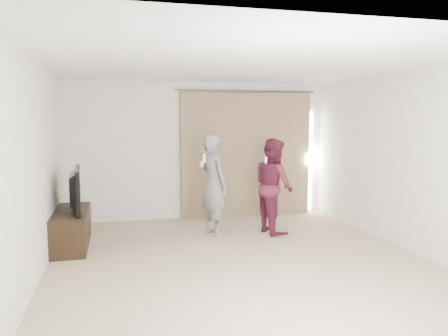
{
  "coord_description": "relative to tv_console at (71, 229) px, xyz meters",
  "views": [
    {
      "loc": [
        -1.59,
        -5.47,
        1.91
      ],
      "look_at": [
        0.07,
        1.2,
        1.13
      ],
      "focal_mm": 35.0,
      "sensor_mm": 36.0,
      "label": 1
    }
  ],
  "objects": [
    {
      "name": "floor",
      "position": [
        2.27,
        -1.28,
        -0.27
      ],
      "size": [
        5.5,
        5.5,
        0.0
      ],
      "primitive_type": "plane",
      "color": "#BDAB8D",
      "rests_on": "ground"
    },
    {
      "name": "wall_back",
      "position": [
        2.27,
        1.47,
        1.03
      ],
      "size": [
        5.0,
        0.04,
        2.6
      ],
      "primitive_type": "cube",
      "color": "silver",
      "rests_on": "ground"
    },
    {
      "name": "person_man",
      "position": [
        2.22,
        0.14,
        0.56
      ],
      "size": [
        0.59,
        0.71,
        1.67
      ],
      "color": "slate",
      "rests_on": "ground"
    },
    {
      "name": "curtain",
      "position": [
        3.18,
        1.4,
        0.93
      ],
      "size": [
        2.8,
        0.11,
        2.46
      ],
      "color": "#9B835F",
      "rests_on": "ground"
    },
    {
      "name": "wall_left",
      "position": [
        -0.23,
        -1.28,
        1.03
      ],
      "size": [
        0.04,
        5.5,
        2.6
      ],
      "color": "silver",
      "rests_on": "ground"
    },
    {
      "name": "ceiling",
      "position": [
        2.27,
        -1.28,
        2.33
      ],
      "size": [
        5.0,
        5.5,
        0.01
      ],
      "primitive_type": "cube",
      "color": "white",
      "rests_on": "wall_back"
    },
    {
      "name": "tv",
      "position": [
        0.0,
        0.0,
        0.59
      ],
      "size": [
        0.23,
        1.12,
        0.64
      ],
      "primitive_type": "imported",
      "rotation": [
        0.0,
        0.0,
        1.64
      ],
      "color": "black",
      "rests_on": "tv_console"
    },
    {
      "name": "scratching_post",
      "position": [
        0.17,
        1.12,
        -0.1
      ],
      "size": [
        0.32,
        0.32,
        0.43
      ],
      "color": "tan",
      "rests_on": "ground"
    },
    {
      "name": "tv_console",
      "position": [
        0.0,
        0.0,
        0.0
      ],
      "size": [
        0.49,
        1.4,
        0.54
      ],
      "primitive_type": "cube",
      "color": "black",
      "rests_on": "ground"
    },
    {
      "name": "person_woman",
      "position": [
        3.23,
        0.05,
        0.52
      ],
      "size": [
        0.7,
        0.84,
        1.59
      ],
      "color": "#591B30",
      "rests_on": "ground"
    }
  ]
}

